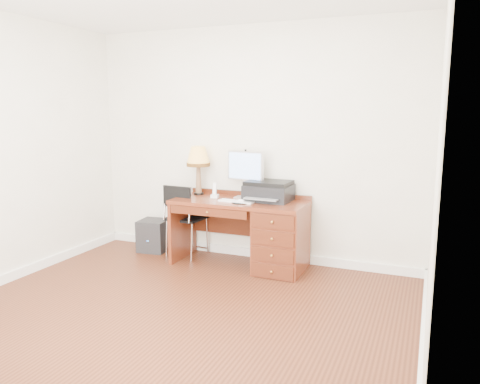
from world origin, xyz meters
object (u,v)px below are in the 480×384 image
at_px(desk, 266,232).
at_px(chair, 184,213).
at_px(monitor, 245,169).
at_px(equipment_box, 154,235).
at_px(leg_lamp, 198,159).
at_px(phone, 215,193).
at_px(printer, 269,191).

relative_size(desk, chair, 1.71).
distance_m(monitor, equipment_box, 1.50).
xyz_separation_m(leg_lamp, equipment_box, (-0.61, -0.07, -0.97)).
bearing_deg(equipment_box, leg_lamp, -0.20).
height_order(phone, equipment_box, phone).
bearing_deg(monitor, equipment_box, -164.61).
height_order(monitor, phone, monitor).
bearing_deg(monitor, chair, -156.74).
xyz_separation_m(desk, printer, (-0.02, 0.11, 0.45)).
relative_size(monitor, printer, 1.04).
bearing_deg(printer, phone, -171.20).
height_order(printer, chair, printer).
relative_size(printer, chair, 0.59).
height_order(desk, phone, phone).
bearing_deg(monitor, printer, -0.93).
height_order(leg_lamp, phone, leg_lamp).
xyz_separation_m(printer, phone, (-0.63, -0.07, -0.06)).
bearing_deg(monitor, leg_lamp, -167.23).
relative_size(desk, phone, 8.71).
height_order(desk, chair, chair).
xyz_separation_m(printer, chair, (-1.03, -0.08, -0.33)).
bearing_deg(desk, equipment_box, 176.41).
distance_m(chair, equipment_box, 0.59).
distance_m(desk, phone, 0.76).
bearing_deg(phone, monitor, 16.20).
bearing_deg(leg_lamp, equipment_box, -173.44).
xyz_separation_m(phone, chair, (-0.40, -0.01, -0.27)).
xyz_separation_m(printer, equipment_box, (-1.51, -0.02, -0.66)).
relative_size(chair, equipment_box, 2.24).
relative_size(leg_lamp, equipment_box, 1.46).
height_order(printer, equipment_box, printer).
height_order(desk, monitor, monitor).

